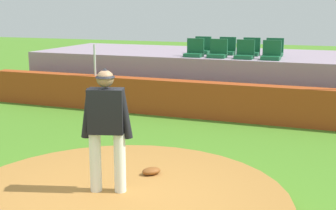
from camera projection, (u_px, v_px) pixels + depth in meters
The scene contains 15 objects.
ground_plane at pixel (119, 210), 6.29m from camera, with size 60.00×60.00×0.00m, color #498123.
pitchers_mound at pixel (119, 203), 6.27m from camera, with size 4.77×4.77×0.20m, color #A56E32.
pitcher at pixel (106, 121), 6.22m from camera, with size 0.73×0.38×1.77m.
fielding_glove at pixel (151, 171), 7.06m from camera, with size 0.30×0.20×0.11m, color brown.
brick_barrier at pixel (219, 101), 11.31m from camera, with size 13.40×0.40×0.93m, color #A54118.
fence_post_left at pixel (95, 60), 12.32m from camera, with size 0.06×0.06×0.86m, color silver.
bleacher_platform at pixel (240, 77), 13.69m from camera, with size 12.50×3.82×1.42m, color gray.
stadium_chair_0 at pixel (194, 51), 12.58m from camera, with size 0.48×0.44×0.50m.
stadium_chair_1 at pixel (218, 52), 12.36m from camera, with size 0.48×0.44×0.50m.
stadium_chair_2 at pixel (245, 53), 12.10m from camera, with size 0.48×0.44×0.50m.
stadium_chair_3 at pixel (271, 54), 11.86m from camera, with size 0.48×0.44×0.50m.
stadium_chair_4 at pixel (202, 48), 13.42m from camera, with size 0.48×0.44×0.50m.
stadium_chair_5 at pixel (227, 49), 13.18m from camera, with size 0.48×0.44×0.50m.
stadium_chair_6 at pixel (251, 50), 12.91m from camera, with size 0.48×0.44×0.50m.
stadium_chair_7 at pixel (274, 50), 12.73m from camera, with size 0.48×0.44×0.50m.
Camera 1 is at (2.69, -5.23, 2.76)m, focal length 48.27 mm.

